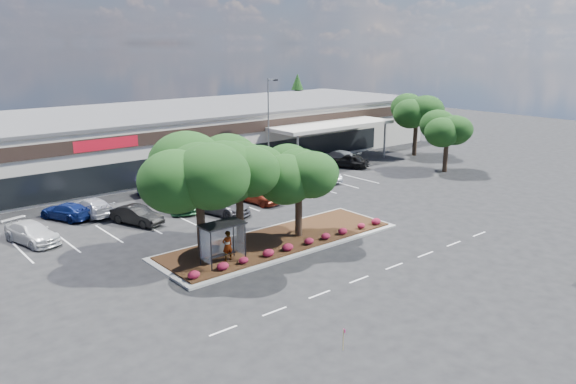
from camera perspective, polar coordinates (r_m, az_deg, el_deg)
ground at (r=38.10m, az=5.31°, el=-6.05°), size 160.00×160.00×0.00m
retail_store at (r=64.99m, az=-16.27°, el=5.06°), size 80.40×25.20×6.25m
landscape_island at (r=39.58m, az=-0.86°, el=-4.98°), size 18.00×6.00×0.26m
lane_markings at (r=45.54m, az=-4.12°, el=-2.49°), size 33.12×20.06×0.01m
shrub_row at (r=37.94m, az=1.14°, el=-5.26°), size 17.00×0.80×0.50m
bus_shelter at (r=35.02m, az=-6.81°, el=-3.99°), size 2.75×1.55×2.59m
island_tree_west at (r=35.48m, az=-8.95°, el=-0.61°), size 7.20×7.20×7.89m
island_tree_mid at (r=37.94m, az=-4.96°, el=0.09°), size 6.60×6.60×7.32m
island_tree_east at (r=39.27m, az=1.10°, el=0.04°), size 5.80×5.80×6.50m
tree_east_near at (r=63.00m, az=15.81°, el=4.89°), size 5.60×5.60×6.51m
tree_east_far at (r=71.55m, az=12.86°, el=6.66°), size 6.40×6.40×7.62m
conifer_north_east at (r=91.47m, az=0.95°, el=9.18°), size 3.96×3.96×9.00m
person_waiting at (r=35.67m, az=-6.17°, el=-5.43°), size 0.74×0.50×1.96m
light_pole at (r=58.94m, az=-1.91°, el=6.01°), size 1.43×0.53×10.13m
survey_stake at (r=26.39m, az=5.67°, el=-14.43°), size 0.08×0.14×1.05m
car_0 at (r=43.31m, az=-24.60°, el=-3.79°), size 3.17×5.27×1.43m
car_1 at (r=44.90m, az=-15.11°, el=-2.28°), size 2.99×4.62×1.44m
car_2 at (r=48.24m, az=-10.91°, el=-0.73°), size 4.07×6.06×1.63m
car_3 at (r=46.61m, az=-7.04°, el=-1.23°), size 2.08×4.39×1.45m
car_4 at (r=46.44m, az=-6.95°, el=-1.17°), size 3.64×6.03×1.64m
car_5 at (r=49.29m, az=-3.17°, el=-0.13°), size 2.52×5.07×1.66m
car_6 at (r=56.89m, az=3.68°, el=1.75°), size 1.54×4.19×1.37m
car_9 at (r=47.96m, az=-21.64°, el=-1.81°), size 3.53×4.94×1.33m
car_10 at (r=48.30m, az=-19.39°, el=-1.42°), size 2.57×5.12×1.43m
car_11 at (r=51.90m, az=-13.35°, el=0.14°), size 3.46×5.65×1.46m
car_12 at (r=55.75m, az=-9.80°, el=1.27°), size 2.34×4.75×1.33m
car_13 at (r=55.51m, az=-5.73°, el=1.38°), size 3.63×5.37×1.37m
car_14 at (r=59.31m, az=-3.39°, el=2.38°), size 1.75×4.69×1.53m
car_15 at (r=62.55m, az=-0.17°, el=3.03°), size 2.55×4.67×1.46m
car_16 at (r=63.57m, az=6.15°, el=3.17°), size 3.54×4.88×1.54m
car_17 at (r=65.35m, az=4.99°, el=3.55°), size 3.09×5.81×1.60m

